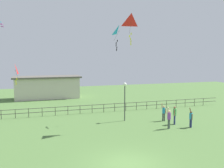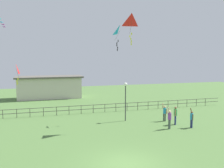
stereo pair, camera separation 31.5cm
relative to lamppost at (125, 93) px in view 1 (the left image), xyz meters
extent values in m
plane|color=#4C7038|center=(-3.38, -9.63, -2.84)|extent=(80.00, 80.00, 0.00)
cylinder|color=#38383D|center=(0.00, 0.00, -1.09)|extent=(0.10, 0.10, 3.51)
sphere|color=white|center=(0.00, 0.00, 0.82)|extent=(0.36, 0.36, 0.36)
cylinder|color=navy|center=(3.98, -2.73, -2.41)|extent=(0.15, 0.15, 0.87)
cylinder|color=navy|center=(4.08, -2.59, -2.41)|extent=(0.15, 0.15, 0.87)
cylinder|color=#4CB259|center=(4.03, -2.66, -1.66)|extent=(0.32, 0.32, 0.62)
sphere|color=#8C6647|center=(4.03, -2.66, -1.24)|extent=(0.23, 0.23, 0.23)
cylinder|color=#8C6647|center=(3.90, -2.83, -1.70)|extent=(0.10, 0.10, 0.58)
cylinder|color=#8C6647|center=(4.16, -2.49, -1.70)|extent=(0.10, 0.10, 0.58)
cylinder|color=#3F4C47|center=(2.71, -3.82, -2.42)|extent=(0.14, 0.14, 0.85)
cylinder|color=#3F4C47|center=(2.84, -3.73, -2.42)|extent=(0.14, 0.14, 0.85)
cylinder|color=purple|center=(2.78, -3.77, -1.70)|extent=(0.31, 0.31, 0.60)
sphere|color=beige|center=(2.78, -3.77, -1.29)|extent=(0.23, 0.23, 0.23)
cylinder|color=beige|center=(2.58, -3.86, -1.17)|extent=(0.20, 0.22, 0.57)
cylinder|color=beige|center=(2.94, -3.65, -1.73)|extent=(0.09, 0.09, 0.57)
cylinder|color=#3F4C47|center=(3.61, -1.18, -2.46)|extent=(0.13, 0.13, 0.77)
cylinder|color=#3F4C47|center=(3.74, -1.26, -2.46)|extent=(0.13, 0.13, 0.77)
cylinder|color=#268CBF|center=(3.68, -1.22, -1.80)|extent=(0.28, 0.28, 0.55)
sphere|color=tan|center=(3.68, -1.22, -1.42)|extent=(0.21, 0.21, 0.21)
cylinder|color=tan|center=(3.55, -1.08, -1.31)|extent=(0.18, 0.21, 0.52)
cylinder|color=tan|center=(3.83, -1.32, -1.83)|extent=(0.08, 0.08, 0.52)
cylinder|color=navy|center=(4.87, -3.93, -2.46)|extent=(0.13, 0.13, 0.77)
cylinder|color=navy|center=(4.86, -4.08, -2.46)|extent=(0.13, 0.13, 0.77)
cylinder|color=#268CBF|center=(4.86, -4.01, -1.80)|extent=(0.28, 0.28, 0.54)
sphere|color=brown|center=(4.86, -4.01, -1.43)|extent=(0.21, 0.21, 0.21)
cylinder|color=brown|center=(4.92, -3.82, -1.32)|extent=(0.23, 0.09, 0.52)
cylinder|color=brown|center=(4.85, -4.20, -1.84)|extent=(0.08, 0.08, 0.51)
pyramid|color=#19B2B2|center=(-0.44, 0.42, 6.04)|extent=(0.69, 0.86, 0.97)
cylinder|color=#4C381E|center=(-0.72, 0.38, 5.56)|extent=(0.58, 0.10, 0.97)
cube|color=black|center=(-0.64, 0.42, 5.05)|extent=(0.10, 0.04, 0.21)
cube|color=black|center=(-0.79, 0.35, 4.83)|extent=(0.10, 0.03, 0.21)
cube|color=black|center=(-0.80, 0.35, 4.61)|extent=(0.08, 0.04, 0.20)
cube|color=black|center=(-0.70, 0.39, 4.39)|extent=(0.08, 0.02, 0.20)
cube|color=black|center=(-0.74, 0.38, 4.17)|extent=(0.10, 0.02, 0.20)
pyramid|color=red|center=(-10.14, 1.47, 2.41)|extent=(0.31, 0.88, 0.97)
cylinder|color=#4C381E|center=(-10.01, 1.46, 1.93)|extent=(0.28, 0.03, 0.97)
cube|color=yellow|center=(-10.00, 1.46, 1.48)|extent=(0.09, 0.04, 0.20)
cube|color=yellow|center=(-10.09, 1.42, 1.26)|extent=(0.11, 0.02, 0.21)
cube|color=yellow|center=(-10.07, 1.43, 1.04)|extent=(0.11, 0.03, 0.21)
pyramid|color=red|center=(-0.45, -2.72, 6.57)|extent=(1.15, 0.85, 1.04)
cylinder|color=#4C381E|center=(-0.40, -2.37, 6.05)|extent=(0.11, 0.71, 1.04)
cube|color=yellow|center=(-0.31, -2.33, 5.49)|extent=(0.08, 0.03, 0.20)
cube|color=yellow|center=(-0.49, -2.42, 5.27)|extent=(0.11, 0.04, 0.21)
cube|color=yellow|center=(-0.39, -2.37, 5.05)|extent=(0.11, 0.03, 0.21)
cube|color=yellow|center=(-0.33, -2.34, 4.83)|extent=(0.11, 0.02, 0.21)
cube|color=yellow|center=(-0.33, -2.34, 4.61)|extent=(0.12, 0.03, 0.21)
cube|color=#198CD1|center=(-11.67, 5.29, 7.05)|extent=(0.37, 0.64, 0.03)
cube|color=#B22DB2|center=(-11.57, 5.89, 6.89)|extent=(0.29, 0.62, 0.03)
cube|color=#B22DB2|center=(-11.55, 6.50, 6.71)|extent=(0.25, 0.61, 0.03)
cylinder|color=#4C4742|center=(-11.83, 4.37, -2.37)|extent=(0.06, 0.06, 0.95)
cylinder|color=#4C4742|center=(-10.48, 4.37, -2.37)|extent=(0.06, 0.06, 0.95)
cylinder|color=#4C4742|center=(-9.16, 4.37, -2.37)|extent=(0.06, 0.06, 0.95)
cylinder|color=#4C4742|center=(-7.79, 4.37, -2.37)|extent=(0.06, 0.06, 0.95)
cylinder|color=#4C4742|center=(-6.41, 4.37, -2.37)|extent=(0.06, 0.06, 0.95)
cylinder|color=#4C4742|center=(-5.05, 4.37, -2.37)|extent=(0.06, 0.06, 0.95)
cylinder|color=#4C4742|center=(-3.70, 4.37, -2.37)|extent=(0.06, 0.06, 0.95)
cylinder|color=#4C4742|center=(-2.32, 4.37, -2.37)|extent=(0.06, 0.06, 0.95)
cylinder|color=#4C4742|center=(-0.95, 4.37, -2.37)|extent=(0.06, 0.06, 0.95)
cylinder|color=#4C4742|center=(0.38, 4.37, -2.37)|extent=(0.06, 0.06, 0.95)
cylinder|color=#4C4742|center=(1.77, 4.37, -2.37)|extent=(0.06, 0.06, 0.95)
cylinder|color=#4C4742|center=(3.13, 4.37, -2.37)|extent=(0.06, 0.06, 0.95)
cylinder|color=#4C4742|center=(4.49, 4.37, -2.37)|extent=(0.06, 0.06, 0.95)
cylinder|color=#4C4742|center=(5.83, 4.37, -2.37)|extent=(0.06, 0.06, 0.95)
cylinder|color=#4C4742|center=(7.20, 4.37, -2.37)|extent=(0.06, 0.06, 0.95)
cylinder|color=#4C4742|center=(8.58, 4.37, -2.37)|extent=(0.06, 0.06, 0.95)
cylinder|color=#4C4742|center=(9.89, 4.37, -2.37)|extent=(0.06, 0.06, 0.95)
cylinder|color=#4C4742|center=(11.29, 4.37, -2.37)|extent=(0.06, 0.06, 0.95)
cylinder|color=#4C4742|center=(12.65, 4.37, -2.37)|extent=(0.06, 0.06, 0.95)
cube|color=#4C4742|center=(-3.38, 4.37, -1.93)|extent=(36.00, 0.05, 0.05)
cube|color=#4C4742|center=(-3.38, 4.37, -2.37)|extent=(36.00, 0.05, 0.05)
cube|color=beige|center=(-6.59, 16.37, -1.26)|extent=(9.41, 3.43, 3.16)
cube|color=#59544C|center=(-6.59, 16.37, 0.44)|extent=(10.01, 4.03, 0.24)
camera|label=1|loc=(-8.47, -22.74, 3.48)|focal=39.84mm
camera|label=2|loc=(-8.17, -22.83, 3.48)|focal=39.84mm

